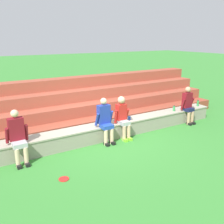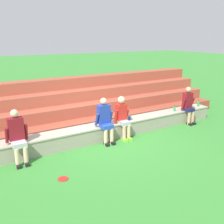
% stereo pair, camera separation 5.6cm
% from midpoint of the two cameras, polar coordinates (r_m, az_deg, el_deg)
% --- Properties ---
extents(ground_plane, '(80.00, 80.00, 0.00)m').
position_cam_midpoint_polar(ground_plane, '(8.04, -0.29, -6.31)').
color(ground_plane, '#388433').
extents(stone_seating_wall, '(8.72, 0.58, 0.48)m').
position_cam_midpoint_polar(stone_seating_wall, '(8.16, -1.29, -4.03)').
color(stone_seating_wall, gray).
rests_on(stone_seating_wall, ground).
extents(brick_bleachers, '(11.18, 2.31, 1.59)m').
position_cam_midpoint_polar(brick_bleachers, '(9.81, -7.38, 1.41)').
color(brick_bleachers, '#9B4430').
rests_on(brick_bleachers, ground).
extents(person_far_left, '(0.55, 0.59, 1.37)m').
position_cam_midpoint_polar(person_far_left, '(6.87, -20.28, -4.93)').
color(person_far_left, beige).
rests_on(person_far_left, ground).
extents(person_left_of_center, '(0.56, 0.55, 1.36)m').
position_cam_midpoint_polar(person_left_of_center, '(7.70, -1.73, -1.67)').
color(person_left_of_center, beige).
rests_on(person_left_of_center, ground).
extents(person_center, '(0.49, 0.57, 1.33)m').
position_cam_midpoint_polar(person_center, '(8.02, 2.18, -0.99)').
color(person_center, '#DBAD89').
rests_on(person_center, ground).
extents(person_right_of_center, '(0.52, 0.47, 1.36)m').
position_cam_midpoint_polar(person_right_of_center, '(9.82, 16.25, 1.64)').
color(person_right_of_center, tan).
rests_on(person_right_of_center, ground).
extents(water_bottle_near_right, '(0.07, 0.07, 0.24)m').
position_cam_midpoint_polar(water_bottle_near_right, '(10.60, 18.23, 1.85)').
color(water_bottle_near_right, green).
rests_on(water_bottle_near_right, stone_seating_wall).
extents(water_bottle_mid_left, '(0.08, 0.08, 0.20)m').
position_cam_midpoint_polar(water_bottle_mid_left, '(9.68, 13.33, 0.77)').
color(water_bottle_mid_left, green).
rests_on(water_bottle_mid_left, stone_seating_wall).
extents(water_bottle_mid_right, '(0.07, 0.07, 0.23)m').
position_cam_midpoint_polar(water_bottle_mid_right, '(10.23, 16.45, 1.44)').
color(water_bottle_mid_right, red).
rests_on(water_bottle_mid_right, stone_seating_wall).
extents(plastic_cup_left_end, '(0.09, 0.09, 0.11)m').
position_cam_midpoint_polar(plastic_cup_left_end, '(8.45, 3.63, -1.34)').
color(plastic_cup_left_end, blue).
rests_on(plastic_cup_left_end, stone_seating_wall).
extents(frisbee, '(0.23, 0.23, 0.02)m').
position_cam_midpoint_polar(frisbee, '(6.11, -10.83, -14.29)').
color(frisbee, red).
rests_on(frisbee, ground).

